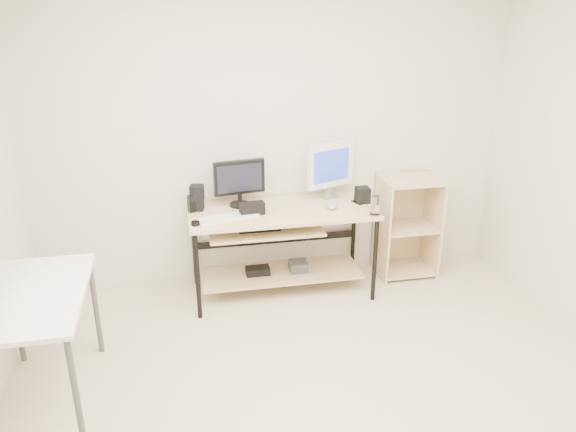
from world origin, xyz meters
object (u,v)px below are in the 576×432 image
Objects in this scene: side_table at (34,306)px; audio_controller at (192,203)px; shelf_unit at (405,225)px; white_imac at (331,167)px; black_monitor at (239,180)px; desk at (279,233)px.

audio_controller reaches higher than side_table.
white_imac is (-0.70, 0.02, 0.57)m from shelf_unit.
white_imac reaches higher than black_monitor.
side_table is 1.84m from black_monitor.
side_table is at bearing -154.19° from audio_controller.
shelf_unit is at bearing 23.33° from side_table.
black_monitor is at bearing -179.33° from shelf_unit.
shelf_unit is at bearing 7.77° from desk.
audio_controller is (0.98, 1.14, 0.15)m from side_table.
desk is at bearing -34.83° from black_monitor.
audio_controller is at bearing -179.26° from black_monitor.
audio_controller is at bearing -177.47° from shelf_unit.
desk is 1.97m from side_table.
desk is at bearing 32.65° from side_table.
shelf_unit is 0.90m from white_imac.
shelf_unit is at bearing -8.15° from black_monitor.
black_monitor reaches higher than audio_controller.
shelf_unit is (2.83, 1.22, -0.22)m from side_table.
desk is 3.15× the size of white_imac.
side_table is at bearing -156.67° from shelf_unit.
white_imac is at bearing -5.79° from black_monitor.
side_table is 3.09m from shelf_unit.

